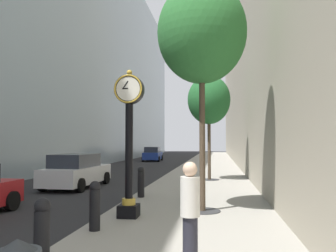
{
  "coord_description": "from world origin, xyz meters",
  "views": [
    {
      "loc": [
        3.37,
        -1.42,
        2.26
      ],
      "look_at": [
        0.77,
        16.12,
        3.12
      ],
      "focal_mm": 35.73,
      "sensor_mm": 36.0,
      "label": 1
    }
  ],
  "objects_px": {
    "bollard_nearest": "(42,231)",
    "car_blue_far": "(153,154)",
    "bollard_second": "(95,204)",
    "pedestrian_walking": "(190,210)",
    "street_tree_near": "(202,33)",
    "street_clock": "(129,136)",
    "car_white_near": "(76,171)",
    "street_tree_mid_near": "(209,100)",
    "bollard_fourth": "(141,181)"
  },
  "relations": [
    {
      "from": "street_tree_mid_near",
      "to": "bollard_nearest",
      "type": "bearing_deg",
      "value": -100.18
    },
    {
      "from": "street_tree_mid_near",
      "to": "car_white_near",
      "type": "distance_m",
      "value": 8.19
    },
    {
      "from": "pedestrian_walking",
      "to": "street_clock",
      "type": "bearing_deg",
      "value": 120.37
    },
    {
      "from": "street_clock",
      "to": "bollard_nearest",
      "type": "xyz_separation_m",
      "value": [
        -0.43,
        -3.95,
        -1.68
      ]
    },
    {
      "from": "bollard_second",
      "to": "car_white_near",
      "type": "relative_size",
      "value": 0.25
    },
    {
      "from": "bollard_nearest",
      "to": "street_clock",
      "type": "bearing_deg",
      "value": 83.74
    },
    {
      "from": "street_clock",
      "to": "bollard_nearest",
      "type": "relative_size",
      "value": 3.56
    },
    {
      "from": "bollard_nearest",
      "to": "car_blue_far",
      "type": "bearing_deg",
      "value": 97.96
    },
    {
      "from": "bollard_second",
      "to": "pedestrian_walking",
      "type": "relative_size",
      "value": 0.66
    },
    {
      "from": "street_tree_near",
      "to": "pedestrian_walking",
      "type": "distance_m",
      "value": 6.51
    },
    {
      "from": "bollard_second",
      "to": "street_tree_near",
      "type": "distance_m",
      "value": 6.11
    },
    {
      "from": "street_clock",
      "to": "bollard_second",
      "type": "distance_m",
      "value": 2.3
    },
    {
      "from": "bollard_nearest",
      "to": "street_tree_near",
      "type": "height_order",
      "value": "street_tree_near"
    },
    {
      "from": "bollard_nearest",
      "to": "pedestrian_walking",
      "type": "xyz_separation_m",
      "value": [
        2.46,
        0.49,
        0.33
      ]
    },
    {
      "from": "bollard_nearest",
      "to": "car_white_near",
      "type": "relative_size",
      "value": 0.25
    },
    {
      "from": "street_clock",
      "to": "street_tree_mid_near",
      "type": "xyz_separation_m",
      "value": [
        2.03,
        9.78,
        2.2
      ]
    },
    {
      "from": "bollard_second",
      "to": "bollard_nearest",
      "type": "bearing_deg",
      "value": -90.0
    },
    {
      "from": "pedestrian_walking",
      "to": "car_blue_far",
      "type": "bearing_deg",
      "value": 102.15
    },
    {
      "from": "street_tree_mid_near",
      "to": "car_white_near",
      "type": "xyz_separation_m",
      "value": [
        -6.52,
        -3.13,
        -3.83
      ]
    },
    {
      "from": "bollard_nearest",
      "to": "pedestrian_walking",
      "type": "relative_size",
      "value": 0.66
    },
    {
      "from": "street_tree_near",
      "to": "street_tree_mid_near",
      "type": "distance_m",
      "value": 8.69
    },
    {
      "from": "car_white_near",
      "to": "pedestrian_walking",
      "type": "bearing_deg",
      "value": -57.2
    },
    {
      "from": "street_tree_near",
      "to": "car_blue_far",
      "type": "relative_size",
      "value": 1.74
    },
    {
      "from": "bollard_fourth",
      "to": "street_tree_near",
      "type": "distance_m",
      "value": 5.95
    },
    {
      "from": "street_tree_near",
      "to": "car_blue_far",
      "type": "xyz_separation_m",
      "value": [
        -7.21,
        28.84,
        -4.87
      ]
    },
    {
      "from": "bollard_nearest",
      "to": "street_tree_near",
      "type": "xyz_separation_m",
      "value": [
        2.47,
        5.1,
        4.93
      ]
    },
    {
      "from": "bollard_nearest",
      "to": "car_blue_far",
      "type": "relative_size",
      "value": 0.29
    },
    {
      "from": "bollard_nearest",
      "to": "street_tree_mid_near",
      "type": "distance_m",
      "value": 14.48
    },
    {
      "from": "bollard_nearest",
      "to": "car_white_near",
      "type": "distance_m",
      "value": 11.35
    },
    {
      "from": "street_tree_mid_near",
      "to": "car_white_near",
      "type": "relative_size",
      "value": 1.26
    },
    {
      "from": "bollard_second",
      "to": "street_clock",
      "type": "bearing_deg",
      "value": 73.86
    },
    {
      "from": "bollard_nearest",
      "to": "bollard_second",
      "type": "height_order",
      "value": "same"
    },
    {
      "from": "street_tree_mid_near",
      "to": "street_tree_near",
      "type": "bearing_deg",
      "value": -90.0
    },
    {
      "from": "pedestrian_walking",
      "to": "street_tree_near",
      "type": "bearing_deg",
      "value": 89.92
    },
    {
      "from": "street_tree_mid_near",
      "to": "pedestrian_walking",
      "type": "distance_m",
      "value": 13.7
    },
    {
      "from": "car_white_near",
      "to": "bollard_second",
      "type": "bearing_deg",
      "value": -63.54
    },
    {
      "from": "bollard_second",
      "to": "street_tree_mid_near",
      "type": "distance_m",
      "value": 12.18
    },
    {
      "from": "street_clock",
      "to": "pedestrian_walking",
      "type": "distance_m",
      "value": 4.23
    },
    {
      "from": "bollard_nearest",
      "to": "pedestrian_walking",
      "type": "height_order",
      "value": "pedestrian_walking"
    },
    {
      "from": "bollard_second",
      "to": "street_tree_mid_near",
      "type": "bearing_deg",
      "value": 77.66
    },
    {
      "from": "bollard_second",
      "to": "street_tree_near",
      "type": "xyz_separation_m",
      "value": [
        2.47,
        2.65,
        4.93
      ]
    },
    {
      "from": "car_white_near",
      "to": "car_blue_far",
      "type": "bearing_deg",
      "value": 91.69
    },
    {
      "from": "bollard_nearest",
      "to": "car_white_near",
      "type": "bearing_deg",
      "value": 110.93
    },
    {
      "from": "street_tree_near",
      "to": "car_blue_far",
      "type": "height_order",
      "value": "street_tree_near"
    },
    {
      "from": "bollard_nearest",
      "to": "street_tree_mid_near",
      "type": "relative_size",
      "value": 0.2
    },
    {
      "from": "street_tree_mid_near",
      "to": "car_blue_far",
      "type": "xyz_separation_m",
      "value": [
        -7.21,
        20.21,
        -3.83
      ]
    },
    {
      "from": "street_clock",
      "to": "bollard_fourth",
      "type": "xyz_separation_m",
      "value": [
        -0.43,
        3.41,
        -1.68
      ]
    },
    {
      "from": "street_tree_near",
      "to": "bollard_nearest",
      "type": "bearing_deg",
      "value": -115.81
    },
    {
      "from": "bollard_second",
      "to": "pedestrian_walking",
      "type": "height_order",
      "value": "pedestrian_walking"
    },
    {
      "from": "bollard_fourth",
      "to": "car_white_near",
      "type": "relative_size",
      "value": 0.25
    }
  ]
}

